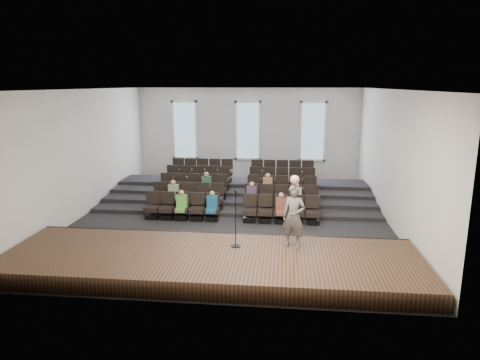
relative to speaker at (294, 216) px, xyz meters
The scene contains 14 objects.
ground 5.06m from the speaker, 118.47° to the left, with size 14.00×14.00×0.00m, color black.
ceiling 6.03m from the speaker, 118.47° to the left, with size 12.00×14.00×0.02m, color white.
wall_back 11.57m from the speaker, 101.59° to the left, with size 12.00×0.04×5.00m, color white.
wall_front 3.75m from the speaker, 130.06° to the right, with size 12.00×0.04×5.00m, color white.
wall_left 9.42m from the speaker, 152.88° to the left, with size 0.04×14.00×5.00m, color white.
wall_right 5.75m from the speaker, 49.03° to the left, with size 0.04×14.00×5.00m, color white.
stage 2.73m from the speaker, 160.22° to the right, with size 11.80×3.60×0.50m, color #513522.
stage_lip 2.76m from the speaker, 157.94° to the left, with size 11.80×0.06×0.52m, color black.
risers 7.89m from the speaker, 107.28° to the left, with size 11.80×4.80×0.60m.
seating_rows 6.30m from the speaker, 111.72° to the left, with size 6.80×4.70×1.67m.
windows 11.53m from the speaker, 101.65° to the left, with size 8.44×0.10×3.24m.
audience 5.18m from the speaker, 116.76° to the left, with size 5.45×2.64×1.10m.
speaker is the anchor object (origin of this frame).
mic_stand 1.74m from the speaker, behind, with size 0.29×0.29×1.72m.
Camera 1 is at (1.99, -16.26, 5.20)m, focal length 32.00 mm.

